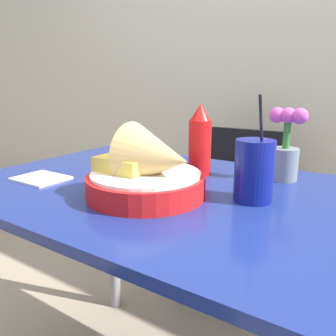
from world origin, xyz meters
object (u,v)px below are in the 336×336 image
ketchup_bottle (200,141)px  flower_vase (285,149)px  chair_far_window (237,197)px  food_basket (150,172)px  drink_cup (254,173)px

ketchup_bottle → flower_vase: bearing=19.4°
chair_far_window → food_basket: (0.11, -0.89, 0.34)m
chair_far_window → drink_cup: 0.91m
ketchup_bottle → food_basket: bearing=-90.8°
ketchup_bottle → flower_vase: size_ratio=1.04×
chair_far_window → food_basket: 0.96m
food_basket → ketchup_bottle: ketchup_bottle is taller
drink_cup → flower_vase: bearing=86.1°
food_basket → flower_vase: flower_vase is taller
chair_far_window → ketchup_bottle: (0.11, -0.64, 0.38)m
food_basket → drink_cup: drink_cup is taller
food_basket → drink_cup: size_ratio=1.17×
food_basket → ketchup_bottle: 0.26m
food_basket → flower_vase: 0.41m
food_basket → ketchup_bottle: size_ratio=1.36×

